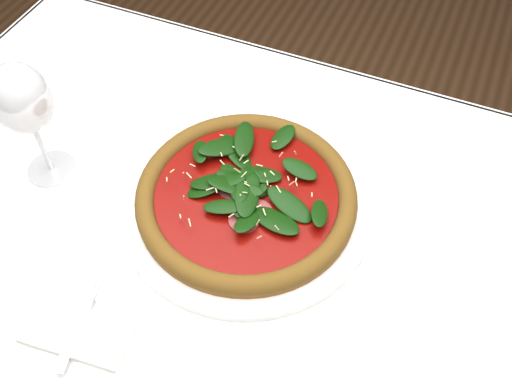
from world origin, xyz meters
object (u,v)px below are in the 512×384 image
at_px(wine_glass, 22,102).
at_px(napkin, 77,333).
at_px(plate, 246,203).
at_px(pizza, 246,194).

height_order(wine_glass, napkin, wine_glass).
bearing_deg(napkin, wine_glass, 131.99).
height_order(plate, pizza, pizza).
distance_m(pizza, wine_glass, 0.32).
distance_m(plate, pizza, 0.02).
bearing_deg(wine_glass, pizza, 10.24).
relative_size(pizza, napkin, 3.12).
xyz_separation_m(plate, wine_glass, (-0.29, -0.05, 0.13)).
bearing_deg(napkin, pizza, 67.09).
xyz_separation_m(pizza, wine_glass, (-0.29, -0.05, 0.11)).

